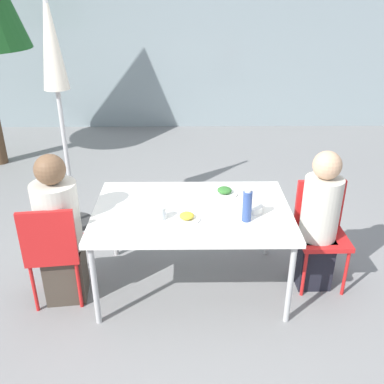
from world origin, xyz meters
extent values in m
plane|color=gray|center=(0.00, 0.00, 0.00)|extent=(24.00, 24.00, 0.00)
cube|color=#89999E|center=(0.00, 4.66, 1.50)|extent=(10.00, 0.20, 3.00)
cube|color=white|center=(0.00, 0.00, 0.71)|extent=(1.56, 1.03, 0.04)
cylinder|color=#B7B7B7|center=(-0.72, -0.45, 0.35)|extent=(0.04, 0.04, 0.69)
cylinder|color=#B7B7B7|center=(0.72, -0.45, 0.35)|extent=(0.04, 0.04, 0.69)
cylinder|color=#B7B7B7|center=(-0.72, 0.45, 0.35)|extent=(0.04, 0.04, 0.69)
cylinder|color=#B7B7B7|center=(0.72, 0.45, 0.35)|extent=(0.04, 0.04, 0.69)
cube|color=red|center=(-1.08, -0.13, 0.45)|extent=(0.44, 0.44, 0.04)
cube|color=red|center=(-1.06, -0.31, 0.68)|extent=(0.40, 0.08, 0.42)
cylinder|color=red|center=(-1.27, 0.02, 0.21)|extent=(0.03, 0.03, 0.43)
cylinder|color=red|center=(-0.93, 0.06, 0.21)|extent=(0.03, 0.03, 0.43)
cylinder|color=red|center=(-1.23, -0.32, 0.21)|extent=(0.03, 0.03, 0.43)
cylinder|color=red|center=(-0.89, -0.28, 0.21)|extent=(0.03, 0.03, 0.43)
cube|color=#473D33|center=(-1.03, -0.12, 0.23)|extent=(0.34, 0.34, 0.47)
cylinder|color=beige|center=(-1.03, -0.12, 0.74)|extent=(0.34, 0.34, 0.55)
sphere|color=brown|center=(-1.03, -0.12, 1.13)|extent=(0.23, 0.23, 0.23)
cube|color=red|center=(1.08, 0.02, 0.45)|extent=(0.41, 0.41, 0.04)
cube|color=red|center=(1.07, 0.20, 0.68)|extent=(0.40, 0.04, 0.42)
cylinder|color=red|center=(1.25, -0.15, 0.21)|extent=(0.03, 0.03, 0.43)
cylinder|color=red|center=(0.91, -0.15, 0.21)|extent=(0.03, 0.03, 0.43)
cylinder|color=red|center=(1.24, 0.19, 0.21)|extent=(0.03, 0.03, 0.43)
cylinder|color=red|center=(0.90, 0.19, 0.21)|extent=(0.03, 0.03, 0.43)
cube|color=black|center=(1.03, 0.02, 0.23)|extent=(0.28, 0.28, 0.47)
cylinder|color=beige|center=(1.03, 0.02, 0.73)|extent=(0.30, 0.30, 0.52)
sphere|color=tan|center=(1.03, 0.02, 1.10)|extent=(0.22, 0.22, 0.22)
cylinder|color=#333333|center=(-1.24, 1.04, 0.03)|extent=(0.36, 0.36, 0.05)
cylinder|color=#BCBCBC|center=(-1.24, 1.04, 1.18)|extent=(0.04, 0.04, 2.35)
cone|color=beige|center=(-1.24, 1.04, 1.90)|extent=(0.24, 0.24, 0.90)
cylinder|color=white|center=(-0.04, -0.17, 0.74)|extent=(0.20, 0.20, 0.01)
ellipsoid|color=gold|center=(-0.04, -0.17, 0.77)|extent=(0.11, 0.11, 0.04)
cylinder|color=white|center=(0.28, 0.26, 0.74)|extent=(0.22, 0.22, 0.01)
ellipsoid|color=#33702D|center=(0.28, 0.26, 0.77)|extent=(0.12, 0.12, 0.05)
cylinder|color=#334C8E|center=(0.41, -0.18, 0.85)|extent=(0.07, 0.07, 0.24)
cylinder|color=white|center=(0.41, -0.18, 0.98)|extent=(0.05, 0.05, 0.02)
cylinder|color=silver|center=(-0.24, -0.15, 0.78)|extent=(0.08, 0.08, 0.10)
cylinder|color=white|center=(0.48, -0.04, 0.76)|extent=(0.16, 0.16, 0.05)
camera|label=1|loc=(-0.03, -2.98, 2.33)|focal=40.00mm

